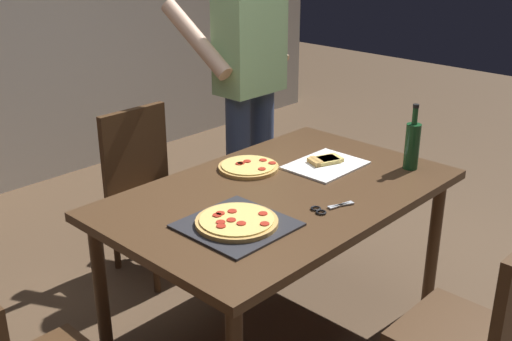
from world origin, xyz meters
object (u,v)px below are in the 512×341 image
at_px(dining_table, 281,205).
at_px(chair_near_camera, 486,327).
at_px(chair_far_side, 148,181).
at_px(person_serving_pizza, 248,83).
at_px(pepperoni_pizza_on_tray, 237,223).
at_px(second_pizza_plain, 249,167).
at_px(wine_bottle, 412,145).
at_px(kitchen_scissors, 327,208).

height_order(dining_table, chair_near_camera, chair_near_camera).
relative_size(chair_near_camera, chair_far_side, 1.00).
bearing_deg(person_serving_pizza, pepperoni_pizza_on_tray, -137.90).
relative_size(chair_near_camera, second_pizza_plain, 3.14).
height_order(chair_far_side, pepperoni_pizza_on_tray, chair_far_side).
relative_size(chair_far_side, pepperoni_pizza_on_tray, 2.35).
relative_size(dining_table, chair_far_side, 1.72).
bearing_deg(pepperoni_pizza_on_tray, wine_bottle, -9.69).
relative_size(chair_far_side, second_pizza_plain, 3.14).
xyz_separation_m(person_serving_pizza, pepperoni_pizza_on_tray, (-0.95, -0.86, -0.23)).
bearing_deg(chair_far_side, pepperoni_pizza_on_tray, -109.42).
bearing_deg(person_serving_pizza, chair_far_side, 158.93).
bearing_deg(dining_table, second_pizza_plain, 74.05).
bearing_deg(wine_bottle, pepperoni_pizza_on_tray, 170.31).
height_order(kitchen_scissors, second_pizza_plain, second_pizza_plain).
distance_m(dining_table, person_serving_pizza, 1.00).
xyz_separation_m(chair_far_side, person_serving_pizza, (0.57, -0.22, 0.49)).
bearing_deg(chair_near_camera, kitchen_scissors, 91.89).
relative_size(dining_table, person_serving_pizza, 0.89).
distance_m(chair_far_side, person_serving_pizza, 0.78).
xyz_separation_m(chair_near_camera, pepperoni_pizza_on_tray, (-0.38, 0.86, 0.25)).
height_order(chair_far_side, second_pizza_plain, chair_far_side).
xyz_separation_m(dining_table, person_serving_pizza, (0.57, 0.75, 0.32)).
bearing_deg(kitchen_scissors, chair_near_camera, -88.11).
bearing_deg(wine_bottle, second_pizza_plain, 134.35).
distance_m(chair_far_side, second_pizza_plain, 0.75).
bearing_deg(wine_bottle, person_serving_pizza, 92.50).
height_order(pepperoni_pizza_on_tray, kitchen_scissors, pepperoni_pizza_on_tray).
relative_size(chair_near_camera, pepperoni_pizza_on_tray, 2.35).
relative_size(kitchen_scissors, second_pizza_plain, 0.69).
xyz_separation_m(pepperoni_pizza_on_tray, wine_bottle, (1.00, -0.17, 0.10)).
distance_m(dining_table, kitchen_scissors, 0.28).
xyz_separation_m(chair_near_camera, wine_bottle, (0.62, 0.69, 0.36)).
bearing_deg(chair_far_side, chair_near_camera, -90.00).
distance_m(chair_near_camera, chair_far_side, 1.95).
distance_m(person_serving_pizza, second_pizza_plain, 0.73).
bearing_deg(wine_bottle, chair_far_side, 116.23).
height_order(chair_far_side, person_serving_pizza, person_serving_pizza).
bearing_deg(wine_bottle, chair_near_camera, -131.61).
xyz_separation_m(wine_bottle, kitchen_scissors, (-0.64, 0.01, -0.11)).
bearing_deg(second_pizza_plain, person_serving_pizza, 44.19).
distance_m(person_serving_pizza, wine_bottle, 1.04).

